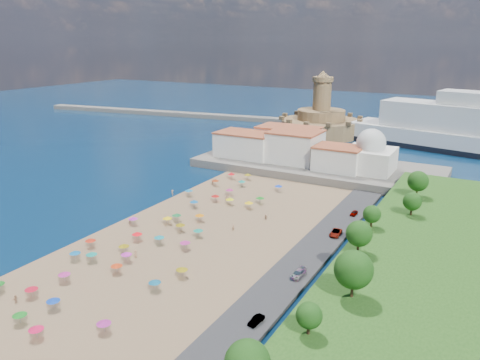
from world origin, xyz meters
The scene contains 11 objects.
ground centered at (0.00, 0.00, 0.00)m, with size 700.00×700.00×0.00m, color #071938.
terrace centered at (10.00, 73.00, 1.50)m, with size 90.00×36.00×3.00m, color #59544C.
jetty centered at (-12.00, 108.00, 1.20)m, with size 18.00×70.00×2.40m, color #59544C.
breakwater centered at (-110.00, 153.00, 1.30)m, with size 200.00×7.00×2.60m, color #59544C.
waterfront_buildings centered at (-3.05, 73.64, 7.88)m, with size 57.00×29.00×11.00m.
domed_building centered at (30.00, 71.00, 8.97)m, with size 16.00×16.00×15.00m.
fortress centered at (-12.00, 138.00, 6.68)m, with size 40.00×40.00×32.40m.
beach_parasols centered at (-1.61, -13.09, 2.15)m, with size 31.46×116.58×2.20m.
beachgoers centered at (-5.61, -0.64, 1.12)m, with size 35.97×93.65×1.87m.
parked_cars centered at (36.00, 5.01, 1.37)m, with size 2.65×62.42×1.40m.
hillside_trees centered at (47.73, -12.05, 10.22)m, with size 13.49×107.84×8.28m.
Camera 1 is at (67.44, -88.49, 47.25)m, focal length 35.00 mm.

